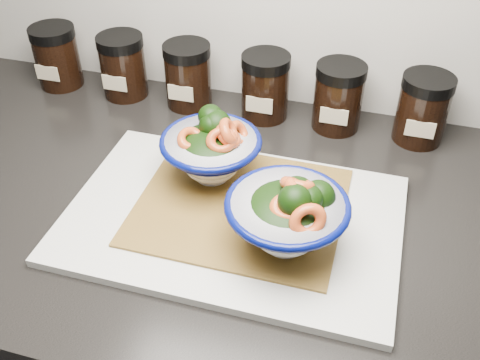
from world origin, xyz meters
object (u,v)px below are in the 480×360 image
(spice_jar_b, at_px, (123,66))
(spice_jar_d, at_px, (265,86))
(spice_jar_f, at_px, (423,109))
(spice_jar_c, at_px, (188,75))
(bowl_right, at_px, (289,215))
(spice_jar_e, at_px, (338,97))
(bowl_left, at_px, (212,149))
(cutting_board, at_px, (233,219))
(spice_jar_a, at_px, (57,56))

(spice_jar_b, distance_m, spice_jar_d, 0.26)
(spice_jar_f, bearing_deg, spice_jar_c, 180.00)
(bowl_right, bearing_deg, spice_jar_c, 128.34)
(spice_jar_c, bearing_deg, bowl_right, -51.66)
(bowl_right, bearing_deg, spice_jar_b, 139.92)
(spice_jar_b, relative_size, spice_jar_d, 1.00)
(spice_jar_d, distance_m, spice_jar_e, 0.12)
(bowl_left, height_order, spice_jar_c, bowl_left)
(spice_jar_c, bearing_deg, cutting_board, -59.42)
(bowl_right, distance_m, spice_jar_d, 0.33)
(spice_jar_b, bearing_deg, bowl_left, -40.81)
(cutting_board, height_order, bowl_left, bowl_left)
(bowl_left, bearing_deg, spice_jar_f, 35.40)
(bowl_left, height_order, spice_jar_d, bowl_left)
(spice_jar_a, xyz_separation_m, spice_jar_d, (0.39, 0.00, 0.00))
(cutting_board, height_order, spice_jar_f, spice_jar_f)
(bowl_left, relative_size, spice_jar_a, 1.28)
(spice_jar_a, relative_size, spice_jar_f, 1.00)
(spice_jar_b, bearing_deg, bowl_right, -40.08)
(spice_jar_b, xyz_separation_m, spice_jar_d, (0.26, 0.00, 0.00))
(spice_jar_b, xyz_separation_m, spice_jar_c, (0.12, 0.00, 0.00))
(bowl_left, distance_m, spice_jar_f, 0.35)
(bowl_left, bearing_deg, cutting_board, -54.70)
(spice_jar_d, relative_size, spice_jar_e, 1.00)
(spice_jar_e, height_order, spice_jar_f, same)
(spice_jar_a, relative_size, spice_jar_c, 1.00)
(bowl_left, bearing_deg, spice_jar_e, 53.33)
(spice_jar_c, xyz_separation_m, spice_jar_f, (0.40, 0.00, 0.00))
(spice_jar_b, relative_size, spice_jar_c, 1.00)
(cutting_board, relative_size, spice_jar_c, 3.98)
(cutting_board, relative_size, spice_jar_e, 3.98)
(spice_jar_b, height_order, spice_jar_c, same)
(bowl_left, bearing_deg, spice_jar_a, 151.14)
(bowl_right, height_order, spice_jar_e, bowl_right)
(cutting_board, xyz_separation_m, spice_jar_e, (0.10, 0.28, 0.05))
(spice_jar_e, bearing_deg, spice_jar_f, 0.00)
(bowl_left, xyz_separation_m, bowl_right, (0.13, -0.11, 0.00))
(spice_jar_c, xyz_separation_m, spice_jar_d, (0.14, 0.00, 0.00))
(bowl_right, distance_m, spice_jar_f, 0.35)
(bowl_left, xyz_separation_m, spice_jar_b, (-0.23, 0.20, -0.01))
(cutting_board, height_order, bowl_right, bowl_right)
(cutting_board, height_order, spice_jar_e, spice_jar_e)
(spice_jar_f, bearing_deg, spice_jar_e, 180.00)
(bowl_left, relative_size, spice_jar_f, 1.28)
(cutting_board, xyz_separation_m, spice_jar_c, (-0.16, 0.28, 0.05))
(bowl_right, relative_size, spice_jar_e, 1.37)
(spice_jar_f, bearing_deg, bowl_right, -115.81)
(spice_jar_a, height_order, spice_jar_f, same)
(spice_jar_a, height_order, spice_jar_e, same)
(spice_jar_e, bearing_deg, cutting_board, -109.65)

